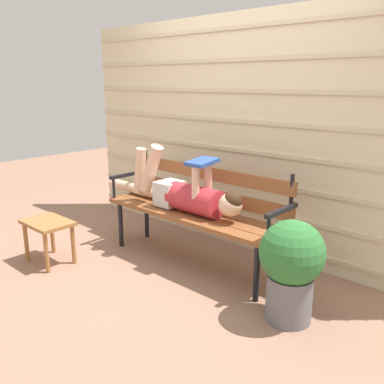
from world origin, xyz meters
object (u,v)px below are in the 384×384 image
(park_bench, at_px, (197,206))
(potted_plant, at_px, (291,265))
(reclining_person, at_px, (183,192))
(footstool, at_px, (48,229))

(park_bench, xyz_separation_m, potted_plant, (1.08, -0.29, -0.12))
(potted_plant, bearing_deg, reclining_person, 169.47)
(park_bench, distance_m, footstool, 1.32)
(reclining_person, bearing_deg, footstool, -135.64)
(park_bench, height_order, potted_plant, park_bench)
(reclining_person, xyz_separation_m, potted_plant, (1.19, -0.22, -0.23))
(park_bench, height_order, reclining_person, reclining_person)
(footstool, bearing_deg, park_bench, 43.10)
(potted_plant, bearing_deg, footstool, -163.45)
(park_bench, xyz_separation_m, reclining_person, (-0.11, -0.07, 0.11))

